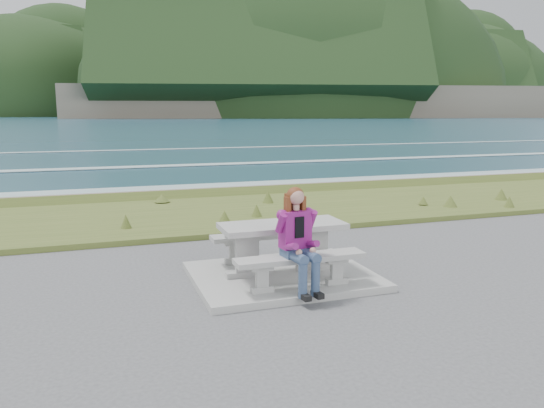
{
  "coord_description": "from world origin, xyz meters",
  "views": [
    {
      "loc": [
        -2.57,
        -7.06,
        2.46
      ],
      "look_at": [
        0.25,
        1.2,
        0.92
      ],
      "focal_mm": 35.0,
      "sensor_mm": 36.0,
      "label": 1
    }
  ],
  "objects_px": {
    "bench_landward": "(300,263)",
    "seated_woman": "(300,254)",
    "bench_seaward": "(267,239)",
    "picnic_table": "(283,234)"
  },
  "relations": [
    {
      "from": "bench_seaward",
      "to": "bench_landward",
      "type": "bearing_deg",
      "value": -90.0
    },
    {
      "from": "picnic_table",
      "to": "bench_seaward",
      "type": "relative_size",
      "value": 1.0
    },
    {
      "from": "bench_seaward",
      "to": "picnic_table",
      "type": "bearing_deg",
      "value": -90.0
    },
    {
      "from": "bench_seaward",
      "to": "seated_woman",
      "type": "xyz_separation_m",
      "value": [
        -0.05,
        -1.53,
        0.16
      ]
    },
    {
      "from": "picnic_table",
      "to": "bench_seaward",
      "type": "height_order",
      "value": "picnic_table"
    },
    {
      "from": "bench_landward",
      "to": "bench_seaward",
      "type": "distance_m",
      "value": 1.4
    },
    {
      "from": "picnic_table",
      "to": "bench_landward",
      "type": "bearing_deg",
      "value": -90.0
    },
    {
      "from": "picnic_table",
      "to": "seated_woman",
      "type": "distance_m",
      "value": 0.84
    },
    {
      "from": "bench_landward",
      "to": "seated_woman",
      "type": "xyz_separation_m",
      "value": [
        -0.05,
        -0.13,
        0.16
      ]
    },
    {
      "from": "bench_landward",
      "to": "bench_seaward",
      "type": "relative_size",
      "value": 1.0
    }
  ]
}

